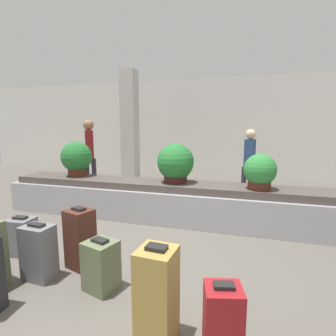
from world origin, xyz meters
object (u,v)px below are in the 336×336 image
(suitcase_2, at_px, (22,236))
(potted_plant_0, at_px, (260,172))
(suitcase_7, at_px, (101,265))
(potted_plant_1, at_px, (175,163))
(traveler_1, at_px, (89,149))
(pillar, at_px, (130,128))
(suitcase_6, at_px, (223,321))
(potted_plant_2, at_px, (77,158))
(suitcase_3, at_px, (157,297))
(traveler_0, at_px, (249,159))
(suitcase_0, at_px, (80,238))
(suitcase_8, at_px, (39,252))

(suitcase_2, relative_size, potted_plant_0, 0.91)
(suitcase_2, relative_size, suitcase_7, 0.94)
(suitcase_7, distance_m, potted_plant_0, 2.66)
(suitcase_2, xyz_separation_m, suitcase_7, (1.36, -0.37, 0.02))
(suitcase_7, xyz_separation_m, potted_plant_1, (0.19, 2.15, 0.75))
(suitcase_7, bearing_deg, traveler_1, 140.07)
(pillar, relative_size, potted_plant_0, 5.83)
(suitcase_6, relative_size, potted_plant_2, 0.81)
(suitcase_3, xyz_separation_m, traveler_0, (0.67, 4.27, 0.55))
(suitcase_6, height_order, suitcase_7, suitcase_6)
(suitcase_6, xyz_separation_m, potted_plant_2, (-3.05, 2.63, 0.75))
(suitcase_3, height_order, traveler_0, traveler_0)
(potted_plant_1, height_order, traveler_1, traveler_1)
(suitcase_6, bearing_deg, suitcase_2, 148.52)
(suitcase_7, bearing_deg, suitcase_3, -16.02)
(suitcase_0, relative_size, potted_plant_0, 1.30)
(suitcase_0, height_order, suitcase_3, suitcase_3)
(pillar, height_order, suitcase_8, pillar)
(suitcase_2, height_order, traveler_1, traveler_1)
(pillar, distance_m, suitcase_8, 5.20)
(suitcase_3, bearing_deg, suitcase_2, 162.65)
(suitcase_7, bearing_deg, suitcase_2, -179.16)
(suitcase_2, height_order, traveler_0, traveler_0)
(traveler_1, bearing_deg, suitcase_6, -172.93)
(suitcase_2, relative_size, potted_plant_1, 0.74)
(suitcase_2, bearing_deg, traveler_0, 46.46)
(suitcase_8, bearing_deg, suitcase_6, -8.78)
(pillar, xyz_separation_m, suitcase_8, (1.17, -4.89, -1.30))
(potted_plant_0, xyz_separation_m, potted_plant_1, (-1.37, 0.11, 0.06))
(suitcase_0, xyz_separation_m, traveler_0, (1.88, 3.48, 0.58))
(potted_plant_0, height_order, traveler_1, traveler_1)
(suitcase_0, xyz_separation_m, potted_plant_0, (2.01, 1.73, 0.59))
(suitcase_8, xyz_separation_m, potted_plant_2, (-1.08, 2.23, 0.72))
(pillar, bearing_deg, suitcase_3, -63.58)
(suitcase_8, height_order, traveler_0, traveler_0)
(suitcase_8, bearing_deg, pillar, 106.32)
(suitcase_6, height_order, traveler_0, traveler_0)
(suitcase_0, relative_size, potted_plant_2, 1.07)
(potted_plant_0, bearing_deg, suitcase_3, -107.79)
(potted_plant_0, xyz_separation_m, potted_plant_2, (-3.37, 0.16, 0.07))
(potted_plant_0, bearing_deg, traveler_1, 160.96)
(suitcase_0, distance_m, potted_plant_2, 2.42)
(suitcase_3, height_order, suitcase_6, suitcase_3)
(potted_plant_2, bearing_deg, suitcase_0, -54.25)
(suitcase_3, height_order, suitcase_8, suitcase_3)
(traveler_1, bearing_deg, pillar, -49.90)
(suitcase_7, bearing_deg, potted_plant_2, 145.40)
(pillar, bearing_deg, potted_plant_0, -39.28)
(traveler_0, bearing_deg, potted_plant_1, 156.16)
(pillar, height_order, suitcase_0, pillar)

